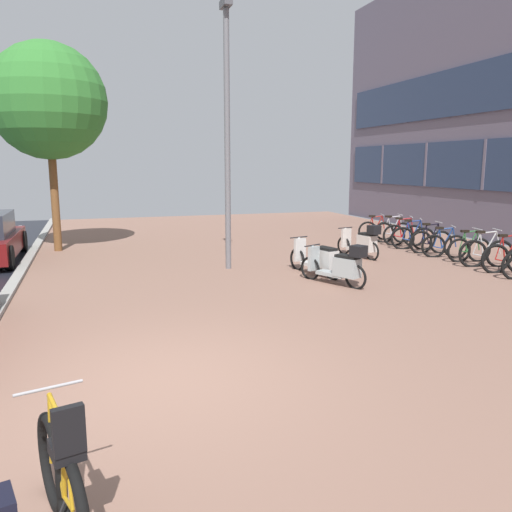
% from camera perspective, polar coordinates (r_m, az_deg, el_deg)
% --- Properties ---
extents(ground, '(21.00, 40.00, 0.13)m').
position_cam_1_polar(ground, '(6.89, 1.69, -12.21)').
color(ground, black).
extents(bicycle_foreground, '(0.60, 1.39, 1.14)m').
position_cam_1_polar(bicycle_foreground, '(4.16, -21.21, -22.38)').
color(bicycle_foreground, black).
rests_on(bicycle_foreground, ground).
extents(bicycle_rack_01, '(1.40, 0.48, 1.02)m').
position_cam_1_polar(bicycle_rack_01, '(13.85, 26.23, -0.21)').
color(bicycle_rack_01, black).
rests_on(bicycle_rack_01, ground).
extents(bicycle_rack_02, '(1.39, 0.56, 1.02)m').
position_cam_1_polar(bicycle_rack_02, '(14.38, 24.26, 0.29)').
color(bicycle_rack_02, black).
rests_on(bicycle_rack_02, ground).
extents(bicycle_rack_03, '(1.25, 0.48, 0.94)m').
position_cam_1_polar(bicycle_rack_03, '(14.99, 22.63, 0.67)').
color(bicycle_rack_03, black).
rests_on(bicycle_rack_03, ground).
extents(bicycle_rack_04, '(1.20, 0.61, 0.94)m').
position_cam_1_polar(bicycle_rack_04, '(15.41, 20.25, 1.07)').
color(bicycle_rack_04, black).
rests_on(bicycle_rack_04, ground).
extents(bicycle_rack_05, '(1.30, 0.47, 0.97)m').
position_cam_1_polar(bicycle_rack_05, '(16.04, 18.88, 1.52)').
color(bicycle_rack_05, black).
rests_on(bicycle_rack_05, ground).
extents(bicycle_rack_06, '(1.22, 0.72, 1.00)m').
position_cam_1_polar(bicycle_rack_06, '(16.56, 17.08, 1.91)').
color(bicycle_rack_06, black).
rests_on(bicycle_rack_06, ground).
extents(bicycle_rack_07, '(1.25, 0.63, 0.99)m').
position_cam_1_polar(bicycle_rack_07, '(17.25, 16.13, 2.26)').
color(bicycle_rack_07, black).
rests_on(bicycle_rack_07, ground).
extents(bicycle_rack_08, '(1.34, 0.49, 0.99)m').
position_cam_1_polar(bicycle_rack_08, '(17.90, 15.02, 2.59)').
color(bicycle_rack_08, black).
rests_on(bicycle_rack_08, ground).
extents(bicycle_rack_09, '(1.20, 0.54, 0.92)m').
position_cam_1_polar(bicycle_rack_09, '(18.41, 13.23, 2.80)').
color(bicycle_rack_09, black).
rests_on(bicycle_rack_09, ground).
extents(scooter_near, '(0.97, 1.66, 0.96)m').
position_cam_1_polar(scooter_near, '(11.24, 9.33, -1.07)').
color(scooter_near, black).
rests_on(scooter_near, ground).
extents(scooter_mid, '(0.73, 1.86, 0.86)m').
position_cam_1_polar(scooter_mid, '(12.18, 6.97, -0.32)').
color(scooter_mid, black).
rests_on(scooter_mid, ground).
extents(scooter_far, '(0.69, 1.68, 0.99)m').
position_cam_1_polar(scooter_far, '(14.66, 11.77, 1.51)').
color(scooter_far, black).
rests_on(scooter_far, ground).
extents(lamp_post, '(0.20, 0.52, 6.37)m').
position_cam_1_polar(lamp_post, '(12.77, -3.23, 14.25)').
color(lamp_post, slate).
rests_on(lamp_post, ground).
extents(street_tree, '(3.36, 3.36, 6.08)m').
position_cam_1_polar(street_tree, '(16.66, -22.12, 15.62)').
color(street_tree, brown).
rests_on(street_tree, ground).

